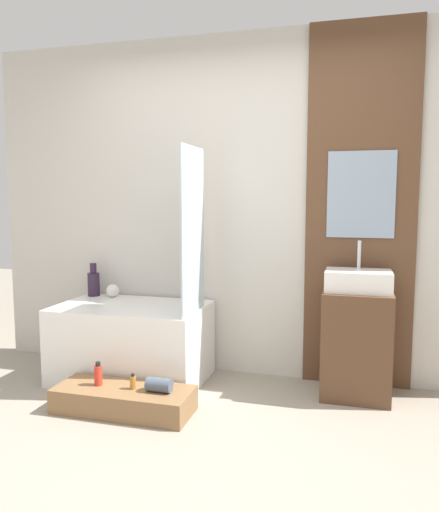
# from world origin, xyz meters

# --- Properties ---
(ground_plane) EXTENTS (12.00, 12.00, 0.00)m
(ground_plane) POSITION_xyz_m (0.00, 0.00, 0.00)
(ground_plane) COLOR gray
(wall_tiled_back) EXTENTS (4.20, 0.06, 2.60)m
(wall_tiled_back) POSITION_xyz_m (0.00, 1.58, 1.30)
(wall_tiled_back) COLOR beige
(wall_tiled_back) RESTS_ON ground_plane
(wall_wood_accent) EXTENTS (0.77, 0.04, 2.60)m
(wall_wood_accent) POSITION_xyz_m (0.87, 1.53, 1.31)
(wall_wood_accent) COLOR brown
(wall_wood_accent) RESTS_ON ground_plane
(bathtub) EXTENTS (1.11, 0.70, 0.57)m
(bathtub) POSITION_xyz_m (-0.77, 1.18, 0.29)
(bathtub) COLOR white
(bathtub) RESTS_ON ground_plane
(glass_shower_screen) EXTENTS (0.01, 0.47, 1.15)m
(glass_shower_screen) POSITION_xyz_m (-0.25, 1.08, 1.15)
(glass_shower_screen) COLOR silver
(glass_shower_screen) RESTS_ON bathtub
(wooden_step_bench) EXTENTS (0.89, 0.35, 0.16)m
(wooden_step_bench) POSITION_xyz_m (-0.57, 0.63, 0.08)
(wooden_step_bench) COLOR olive
(wooden_step_bench) RESTS_ON ground_plane
(vanity_cabinet) EXTENTS (0.46, 0.41, 0.74)m
(vanity_cabinet) POSITION_xyz_m (0.87, 1.30, 0.37)
(vanity_cabinet) COLOR brown
(vanity_cabinet) RESTS_ON ground_plane
(sink) EXTENTS (0.44, 0.31, 0.34)m
(sink) POSITION_xyz_m (0.87, 1.30, 0.81)
(sink) COLOR white
(sink) RESTS_ON vanity_cabinet
(vase_tall_dark) EXTENTS (0.10, 0.10, 0.27)m
(vase_tall_dark) POSITION_xyz_m (-1.22, 1.43, 0.68)
(vase_tall_dark) COLOR #2D1E33
(vase_tall_dark) RESTS_ON bathtub
(vase_round_light) EXTENTS (0.10, 0.10, 0.10)m
(vase_round_light) POSITION_xyz_m (-1.05, 1.43, 0.63)
(vase_round_light) COLOR silver
(vase_round_light) RESTS_ON bathtub
(bottle_soap_primary) EXTENTS (0.05, 0.05, 0.16)m
(bottle_soap_primary) POSITION_xyz_m (-0.75, 0.63, 0.23)
(bottle_soap_primary) COLOR red
(bottle_soap_primary) RESTS_ON wooden_step_bench
(bottle_soap_secondary) EXTENTS (0.04, 0.04, 0.10)m
(bottle_soap_secondary) POSITION_xyz_m (-0.50, 0.63, 0.20)
(bottle_soap_secondary) COLOR #B2752D
(bottle_soap_secondary) RESTS_ON wooden_step_bench
(towel_roll) EXTENTS (0.16, 0.09, 0.09)m
(towel_roll) POSITION_xyz_m (-0.33, 0.63, 0.20)
(towel_roll) COLOR #4C5666
(towel_roll) RESTS_ON wooden_step_bench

